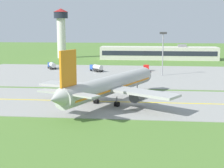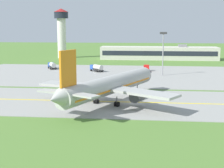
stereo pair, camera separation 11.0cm
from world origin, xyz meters
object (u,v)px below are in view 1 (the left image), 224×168
control_tower (61,28)px  apron_light_mast (163,48)px  service_truck_catering (146,69)px  service_truck_pushback (52,65)px  service_truck_fuel (96,68)px  airplane_lead (110,85)px

control_tower → apron_light_mast: 76.15m
service_truck_catering → service_truck_pushback: bearing=174.2°
service_truck_pushback → control_tower: 47.41m
control_tower → service_truck_fuel: bearing=-62.9°
airplane_lead → apron_light_mast: size_ratio=2.55×
airplane_lead → service_truck_pushback: (-28.77, 55.89, -2.60)m
service_truck_pushback → apron_light_mast: (42.06, -12.90, 7.79)m
service_truck_fuel → control_tower: size_ratio=0.23×
service_truck_catering → service_truck_pushback: service_truck_pushback is taller
service_truck_pushback → apron_light_mast: bearing=-17.0°
airplane_lead → apron_light_mast: (13.29, 42.99, 5.19)m
apron_light_mast → control_tower: bearing=130.6°
service_truck_catering → control_tower: control_tower is taller
service_truck_catering → apron_light_mast: bearing=-59.1°
service_truck_fuel → service_truck_pushback: size_ratio=0.92×
service_truck_catering → service_truck_pushback: (-36.57, 3.71, 0.35)m
apron_light_mast → service_truck_fuel: bearing=162.7°
airplane_lead → control_tower: control_tower is taller
airplane_lead → service_truck_catering: bearing=81.5°
service_truck_pushback → apron_light_mast: apron_light_mast is taller
service_truck_pushback → apron_light_mast: size_ratio=0.42×
control_tower → apron_light_mast: bearing=-49.4°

